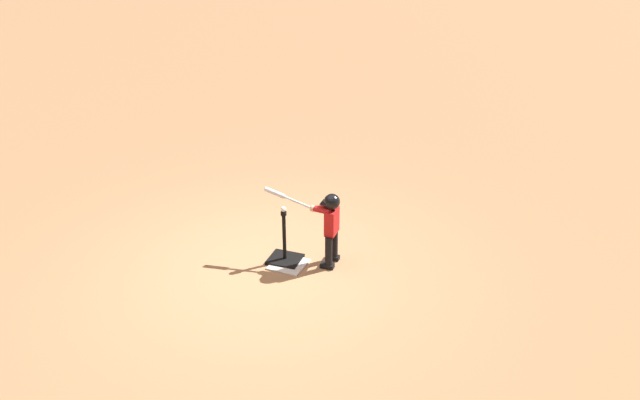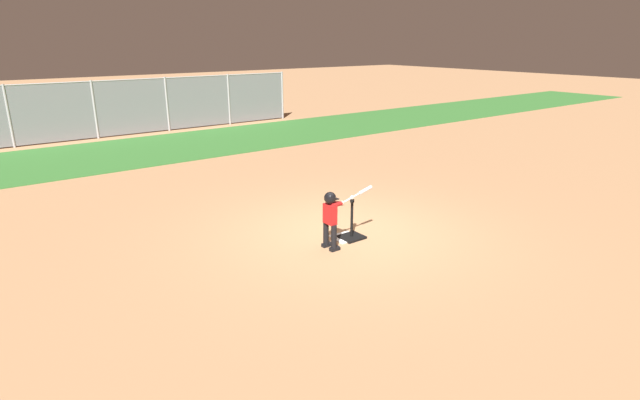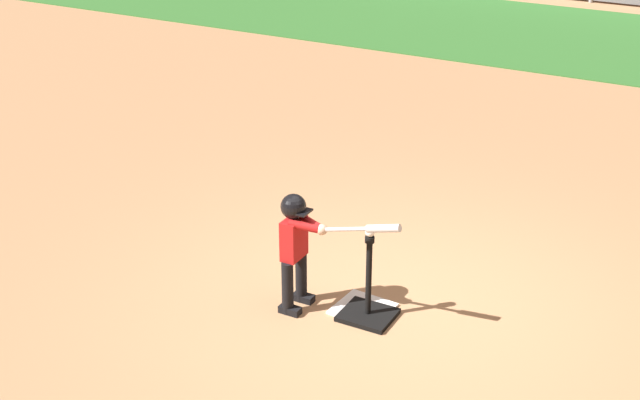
% 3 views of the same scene
% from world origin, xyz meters
% --- Properties ---
extents(ground_plane, '(90.00, 90.00, 0.00)m').
position_xyz_m(ground_plane, '(0.00, 0.00, 0.00)').
color(ground_plane, '#AD7F56').
extents(grass_outfield_strip, '(56.00, 4.66, 0.02)m').
position_xyz_m(grass_outfield_strip, '(0.00, 9.44, 0.01)').
color(grass_outfield_strip, '#33702D').
rests_on(grass_outfield_strip, ground_plane).
extents(home_plate, '(0.47, 0.47, 0.02)m').
position_xyz_m(home_plate, '(-0.23, -0.19, 0.01)').
color(home_plate, white).
rests_on(home_plate, ground_plane).
extents(batting_tee, '(0.42, 0.38, 0.73)m').
position_xyz_m(batting_tee, '(-0.15, -0.27, 0.11)').
color(batting_tee, black).
rests_on(batting_tee, ground_plane).
extents(batter_child, '(1.02, 0.32, 1.02)m').
position_xyz_m(batter_child, '(-0.71, -0.41, 0.64)').
color(batter_child, black).
rests_on(batter_child, ground_plane).
extents(baseball, '(0.07, 0.07, 0.07)m').
position_xyz_m(baseball, '(-0.15, -0.27, 0.77)').
color(baseball, white).
rests_on(baseball, batting_tee).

